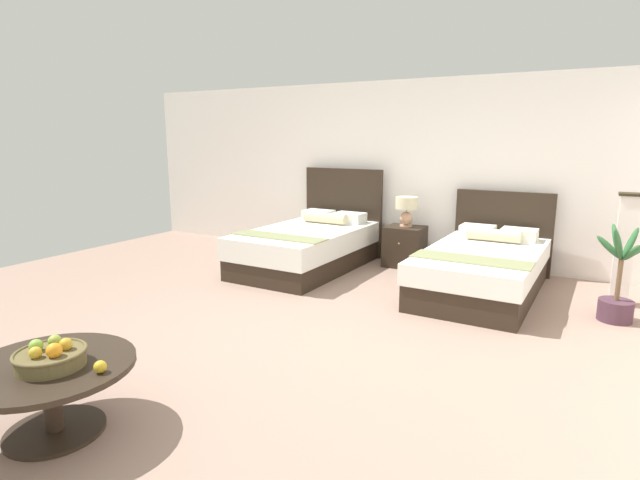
{
  "coord_description": "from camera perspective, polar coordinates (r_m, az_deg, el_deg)",
  "views": [
    {
      "loc": [
        2.15,
        -3.6,
        1.71
      ],
      "look_at": [
        -0.15,
        0.59,
        0.74
      ],
      "focal_mm": 28.12,
      "sensor_mm": 36.0,
      "label": 1
    }
  ],
  "objects": [
    {
      "name": "table_lamp",
      "position": [
        6.82,
        9.82,
        3.64
      ],
      "size": [
        0.29,
        0.29,
        0.4
      ],
      "color": "tan",
      "rests_on": "nightstand"
    },
    {
      "name": "floor_lamp_corner",
      "position": [
        6.03,
        31.3,
        -0.97
      ],
      "size": [
        0.21,
        0.21,
        1.17
      ],
      "color": "black",
      "rests_on": "ground"
    },
    {
      "name": "loose_apple",
      "position": [
        3.11,
        -23.74,
        -13.07
      ],
      "size": [
        0.07,
        0.07,
        0.07
      ],
      "color": "gold",
      "rests_on": "coffee_table"
    },
    {
      "name": "bed_near_window",
      "position": [
        6.7,
        -1.24,
        -0.58
      ],
      "size": [
        1.28,
        2.16,
        1.28
      ],
      "color": "#2D2218",
      "rests_on": "ground"
    },
    {
      "name": "wall_back",
      "position": [
        7.19,
        11.41,
        7.61
      ],
      "size": [
        9.52,
        0.12,
        2.5
      ],
      "primitive_type": "cube",
      "color": "white",
      "rests_on": "ground"
    },
    {
      "name": "ground_plane",
      "position": [
        4.53,
        -1.94,
        -10.82
      ],
      "size": [
        9.52,
        10.08,
        0.02
      ],
      "primitive_type": "cube",
      "color": "gray"
    },
    {
      "name": "coffee_table",
      "position": [
        3.4,
        -28.38,
        -13.98
      ],
      "size": [
        0.96,
        0.96,
        0.44
      ],
      "color": "#2D2218",
      "rests_on": "ground"
    },
    {
      "name": "bed_near_corner",
      "position": [
        5.93,
        18.11,
        -3.01
      ],
      "size": [
        1.24,
        2.19,
        1.06
      ],
      "color": "#2D2218",
      "rests_on": "ground"
    },
    {
      "name": "nightstand",
      "position": [
        6.89,
        9.61,
        -0.71
      ],
      "size": [
        0.5,
        0.47,
        0.54
      ],
      "color": "#2D2218",
      "rests_on": "ground"
    },
    {
      "name": "potted_palm",
      "position": [
        5.53,
        30.76,
        -5.15
      ],
      "size": [
        0.51,
        0.55,
        0.94
      ],
      "color": "#4A2E3C",
      "rests_on": "ground"
    },
    {
      "name": "fruit_bowl",
      "position": [
        3.29,
        -28.33,
        -11.6
      ],
      "size": [
        0.39,
        0.39,
        0.17
      ],
      "color": "brown",
      "rests_on": "coffee_table"
    }
  ]
}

